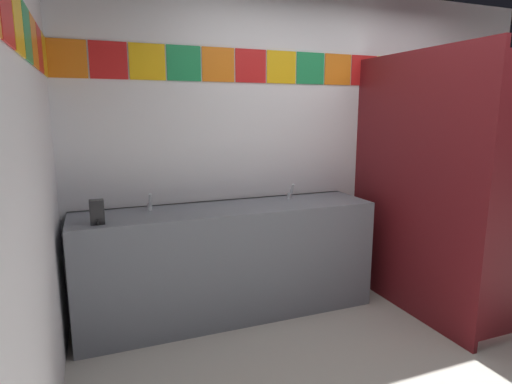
% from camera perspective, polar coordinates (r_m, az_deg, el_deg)
% --- Properties ---
extents(ground_plane, '(9.53, 9.53, 0.00)m').
position_cam_1_polar(ground_plane, '(3.05, 23.78, -21.67)').
color(ground_plane, '#B2ADA3').
extents(wall_back, '(4.33, 0.09, 2.62)m').
position_cam_1_polar(wall_back, '(3.86, 8.58, 6.56)').
color(wall_back, silver).
rests_on(wall_back, ground_plane).
extents(wall_side, '(0.09, 3.07, 2.62)m').
position_cam_1_polar(wall_side, '(1.81, -30.23, 0.45)').
color(wall_side, silver).
rests_on(wall_side, ground_plane).
extents(vanity_counter, '(2.30, 0.56, 0.87)m').
position_cam_1_polar(vanity_counter, '(3.37, -3.70, -9.14)').
color(vanity_counter, slate).
rests_on(vanity_counter, ground_plane).
extents(faucet_left, '(0.04, 0.10, 0.14)m').
position_cam_1_polar(faucet_left, '(3.20, -14.13, -1.57)').
color(faucet_left, silver).
rests_on(faucet_left, vanity_counter).
extents(faucet_right, '(0.04, 0.10, 0.14)m').
position_cam_1_polar(faucet_right, '(3.53, 4.68, -0.15)').
color(faucet_right, silver).
rests_on(faucet_right, vanity_counter).
extents(soap_dispenser, '(0.09, 0.09, 0.16)m').
position_cam_1_polar(soap_dispenser, '(2.93, -20.67, -2.55)').
color(soap_dispenser, black).
rests_on(soap_dispenser, vanity_counter).
extents(stall_divider, '(0.92, 1.44, 2.04)m').
position_cam_1_polar(stall_divider, '(3.44, 25.00, 0.20)').
color(stall_divider, maroon).
rests_on(stall_divider, ground_plane).
extents(toilet, '(0.39, 0.49, 0.74)m').
position_cam_1_polar(toilet, '(4.19, 21.68, -7.91)').
color(toilet, white).
rests_on(toilet, ground_plane).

